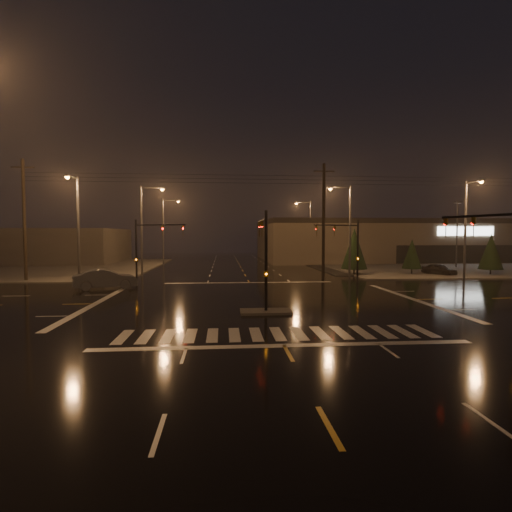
# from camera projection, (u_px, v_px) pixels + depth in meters

# --- Properties ---
(ground) EXTENTS (140.00, 140.00, 0.00)m
(ground) POSITION_uv_depth(u_px,v_px,m) (260.00, 302.00, 27.41)
(ground) COLOR black
(ground) RESTS_ON ground
(sidewalk_ne) EXTENTS (36.00, 36.00, 0.12)m
(sidewalk_ne) POSITION_uv_depth(u_px,v_px,m) (441.00, 265.00, 59.74)
(sidewalk_ne) COLOR #4B4943
(sidewalk_ne) RESTS_ON ground
(sidewalk_nw) EXTENTS (36.00, 36.00, 0.12)m
(sidewalk_nw) POSITION_uv_depth(u_px,v_px,m) (23.00, 268.00, 54.80)
(sidewalk_nw) COLOR #4B4943
(sidewalk_nw) RESTS_ON ground
(median_island) EXTENTS (3.00, 1.60, 0.15)m
(median_island) POSITION_uv_depth(u_px,v_px,m) (266.00, 312.00, 23.43)
(median_island) COLOR #4B4943
(median_island) RESTS_ON ground
(crosswalk) EXTENTS (15.00, 2.60, 0.01)m
(crosswalk) POSITION_uv_depth(u_px,v_px,m) (278.00, 334.00, 18.46)
(crosswalk) COLOR beige
(crosswalk) RESTS_ON ground
(stop_bar_near) EXTENTS (16.00, 0.50, 0.01)m
(stop_bar_near) POSITION_uv_depth(u_px,v_px,m) (284.00, 346.00, 16.47)
(stop_bar_near) COLOR beige
(stop_bar_near) RESTS_ON ground
(stop_bar_far) EXTENTS (16.00, 0.50, 0.01)m
(stop_bar_far) POSITION_uv_depth(u_px,v_px,m) (249.00, 283.00, 38.36)
(stop_bar_far) COLOR beige
(stop_bar_far) RESTS_ON ground
(parking_lot) EXTENTS (50.00, 24.00, 0.08)m
(parking_lot) POSITION_uv_depth(u_px,v_px,m) (481.00, 266.00, 58.16)
(parking_lot) COLOR black
(parking_lot) RESTS_ON ground
(retail_building) EXTENTS (60.20, 28.30, 7.20)m
(retail_building) POSITION_uv_depth(u_px,v_px,m) (421.00, 239.00, 75.86)
(retail_building) COLOR brown
(retail_building) RESTS_ON ground
(commercial_block) EXTENTS (30.00, 18.00, 5.60)m
(commercial_block) POSITION_uv_depth(u_px,v_px,m) (27.00, 246.00, 66.18)
(commercial_block) COLOR #3D3936
(commercial_block) RESTS_ON ground
(signal_mast_median) EXTENTS (0.25, 4.59, 6.00)m
(signal_mast_median) POSITION_uv_depth(u_px,v_px,m) (264.00, 249.00, 24.16)
(signal_mast_median) COLOR black
(signal_mast_median) RESTS_ON ground
(signal_mast_ne) EXTENTS (4.84, 1.86, 6.00)m
(signal_mast_ne) POSITION_uv_depth(u_px,v_px,m) (349.00, 243.00, 38.08)
(signal_mast_ne) COLOR black
(signal_mast_ne) RESTS_ON ground
(signal_mast_nw) EXTENTS (4.84, 1.86, 6.00)m
(signal_mast_nw) POSITION_uv_depth(u_px,v_px,m) (146.00, 244.00, 36.52)
(signal_mast_nw) COLOR black
(signal_mast_nw) RESTS_ON ground
(signal_mast_se) EXTENTS (1.55, 3.87, 6.00)m
(signal_mast_se) POSITION_uv_depth(u_px,v_px,m) (500.00, 254.00, 18.36)
(signal_mast_se) COLOR black
(signal_mast_se) RESTS_ON ground
(streetlight_1) EXTENTS (2.77, 0.32, 10.00)m
(streetlight_1) POSITION_uv_depth(u_px,v_px,m) (144.00, 224.00, 44.10)
(streetlight_1) COLOR #38383A
(streetlight_1) RESTS_ON ground
(streetlight_2) EXTENTS (2.77, 0.32, 10.00)m
(streetlight_2) POSITION_uv_depth(u_px,v_px,m) (165.00, 227.00, 60.03)
(streetlight_2) COLOR #38383A
(streetlight_2) RESTS_ON ground
(streetlight_3) EXTENTS (2.77, 0.32, 10.00)m
(streetlight_3) POSITION_uv_depth(u_px,v_px,m) (347.00, 224.00, 43.95)
(streetlight_3) COLOR #38383A
(streetlight_3) RESTS_ON ground
(streetlight_4) EXTENTS (2.77, 0.32, 10.00)m
(streetlight_4) POSITION_uv_depth(u_px,v_px,m) (309.00, 227.00, 63.86)
(streetlight_4) COLOR #38383A
(streetlight_4) RESTS_ON ground
(streetlight_5) EXTENTS (0.32, 2.77, 10.00)m
(streetlight_5) POSITION_uv_depth(u_px,v_px,m) (77.00, 222.00, 36.92)
(streetlight_5) COLOR #38383A
(streetlight_5) RESTS_ON ground
(streetlight_6) EXTENTS (0.32, 2.77, 10.00)m
(streetlight_6) POSITION_uv_depth(u_px,v_px,m) (467.00, 223.00, 40.05)
(streetlight_6) COLOR #38383A
(streetlight_6) RESTS_ON ground
(utility_pole_0) EXTENTS (2.20, 0.32, 12.00)m
(utility_pole_0) POSITION_uv_depth(u_px,v_px,m) (24.00, 219.00, 39.21)
(utility_pole_0) COLOR black
(utility_pole_0) RESTS_ON ground
(utility_pole_1) EXTENTS (2.20, 0.32, 12.00)m
(utility_pole_1) POSITION_uv_depth(u_px,v_px,m) (324.00, 220.00, 41.68)
(utility_pole_1) COLOR black
(utility_pole_1) RESTS_ON ground
(conifer_0) EXTENTS (2.95, 2.95, 5.31)m
(conifer_0) POSITION_uv_depth(u_px,v_px,m) (354.00, 249.00, 45.69)
(conifer_0) COLOR black
(conifer_0) RESTS_ON ground
(conifer_1) EXTENTS (2.19, 2.19, 4.12)m
(conifer_1) POSITION_uv_depth(u_px,v_px,m) (412.00, 254.00, 46.02)
(conifer_1) COLOR black
(conifer_1) RESTS_ON ground
(conifer_2) EXTENTS (2.60, 2.60, 4.76)m
(conifer_2) POSITION_uv_depth(u_px,v_px,m) (491.00, 251.00, 45.19)
(conifer_2) COLOR black
(conifer_2) RESTS_ON ground
(car_parked) EXTENTS (3.17, 4.16, 1.32)m
(car_parked) POSITION_uv_depth(u_px,v_px,m) (439.00, 269.00, 45.51)
(car_parked) COLOR black
(car_parked) RESTS_ON ground
(car_crossing) EXTENTS (5.45, 3.37, 1.70)m
(car_crossing) POSITION_uv_depth(u_px,v_px,m) (105.00, 279.00, 33.75)
(car_crossing) COLOR slate
(car_crossing) RESTS_ON ground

